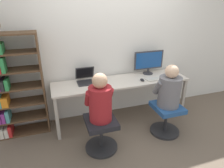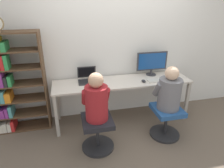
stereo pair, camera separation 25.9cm
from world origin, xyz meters
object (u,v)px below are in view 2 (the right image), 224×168
person_at_laptop (96,100)px  bookshelf (5,84)px  office_chair_left (166,119)px  desktop_monitor (152,63)px  laptop (87,78)px  office_chair_right (98,131)px  keyboard (159,80)px  person_at_monitor (170,91)px

person_at_laptop → bookshelf: bookshelf is taller
office_chair_left → bookshelf: 2.51m
desktop_monitor → laptop: 1.16m
office_chair_right → keyboard: bearing=24.3°
desktop_monitor → office_chair_right: desktop_monitor is taller
laptop → office_chair_left: (1.11, -0.71, -0.50)m
office_chair_left → office_chair_right: 1.08m
desktop_monitor → bookshelf: bearing=-178.7°
keyboard → office_chair_right: 1.32m
keyboard → person_at_monitor: person_at_monitor is taller
office_chair_right → bookshelf: size_ratio=0.31×
desktop_monitor → person_at_monitor: size_ratio=0.85×
keyboard → bookshelf: 2.41m
person_at_monitor → person_at_laptop: size_ratio=0.98×
person_at_monitor → person_at_laptop: (-1.08, -0.05, 0.01)m
desktop_monitor → keyboard: size_ratio=1.46×
laptop → office_chair_right: size_ratio=0.65×
bookshelf → desktop_monitor: bearing=1.3°
laptop → bookshelf: size_ratio=0.20×
person_at_monitor → keyboard: bearing=84.0°
keyboard → person_at_monitor: size_ratio=0.58×
laptop → office_chair_right: (0.03, -0.76, -0.50)m
office_chair_left → desktop_monitor: bearing=87.3°
desktop_monitor → keyboard: bearing=-87.8°
person_at_laptop → office_chair_left: bearing=2.4°
keyboard → office_chair_left: bearing=-96.0°
desktop_monitor → office_chair_right: (-1.11, -0.81, -0.68)m
bookshelf → keyboard: bearing=-5.8°
office_chair_left → person_at_monitor: person_at_monitor is taller
desktop_monitor → office_chair_right: bearing=-144.0°
office_chair_left → office_chair_right: (-1.08, -0.05, 0.00)m
bookshelf → office_chair_right: bearing=-30.6°
keyboard → office_chair_right: (-1.12, -0.51, -0.46)m
laptop → keyboard: laptop is taller
person_at_monitor → bookshelf: 2.45m
office_chair_right → office_chair_left: bearing=2.6°
office_chair_left → bookshelf: bearing=163.3°
laptop → person_at_laptop: (0.03, -0.76, -0.01)m
person_at_monitor → laptop: bearing=147.3°
office_chair_right → person_at_laptop: size_ratio=0.73×
laptop → office_chair_right: laptop is taller
person_at_monitor → bookshelf: (-2.35, 0.70, 0.05)m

